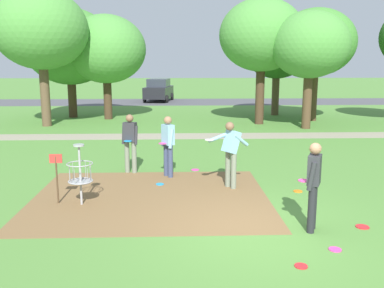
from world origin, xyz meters
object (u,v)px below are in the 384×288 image
at_px(disc_golf_basket, 78,172).
at_px(frisbee_scattered_a, 160,184).
at_px(frisbee_far_left, 362,227).
at_px(frisbee_scattered_b, 301,266).
at_px(tree_far_center, 277,50).
at_px(frisbee_mid_grass, 335,249).
at_px(tree_far_right, 70,47).
at_px(frisbee_near_basket, 298,191).
at_px(tree_far_left, 310,45).
at_px(player_foreground_watching, 231,150).
at_px(tree_mid_right, 262,36).
at_px(player_waiting_left, 314,182).
at_px(parked_car_leftmost, 159,90).
at_px(player_throwing, 130,140).
at_px(frisbee_by_tee, 195,170).
at_px(tree_mid_left, 106,49).
at_px(tree_mid_center, 41,30).
at_px(tree_near_right, 316,43).
at_px(player_waiting_right, 168,143).

xyz_separation_m(disc_golf_basket, frisbee_scattered_a, (1.77, 1.51, -0.74)).
relative_size(frisbee_far_left, frisbee_scattered_b, 1.24).
height_order(disc_golf_basket, tree_far_center, tree_far_center).
distance_m(frisbee_mid_grass, frisbee_scattered_a, 5.15).
xyz_separation_m(tree_far_center, tree_far_right, (-12.06, -0.64, 0.17)).
xyz_separation_m(frisbee_near_basket, tree_far_left, (3.27, 10.15, 3.95)).
bearing_deg(player_foreground_watching, tree_mid_right, 75.45).
relative_size(player_waiting_left, frisbee_scattered_a, 8.26).
xyz_separation_m(player_waiting_left, frisbee_near_basket, (0.45, 2.45, -0.96)).
height_order(disc_golf_basket, parked_car_leftmost, parked_car_leftmost).
bearing_deg(parked_car_leftmost, tree_far_right, -114.16).
bearing_deg(tree_far_center, parked_car_leftmost, 127.84).
height_order(frisbee_near_basket, frisbee_mid_grass, same).
xyz_separation_m(player_waiting_left, frisbee_mid_grass, (0.15, -0.87, -0.96)).
distance_m(player_throwing, frisbee_scattered_b, 6.84).
xyz_separation_m(player_waiting_left, tree_far_left, (3.73, 12.60, 2.99)).
height_order(frisbee_by_tee, tree_mid_left, tree_mid_left).
bearing_deg(tree_mid_center, frisbee_scattered_a, -60.21).
relative_size(frisbee_mid_grass, tree_far_center, 0.04).
bearing_deg(disc_golf_basket, frisbee_scattered_b, -36.88).
relative_size(tree_near_right, tree_mid_left, 1.04).
distance_m(player_waiting_right, tree_near_right, 14.12).
height_order(disc_golf_basket, player_throwing, player_throwing).
bearing_deg(tree_near_right, player_foreground_watching, -116.01).
xyz_separation_m(disc_golf_basket, player_waiting_left, (4.78, -1.68, 0.21)).
distance_m(frisbee_mid_grass, frisbee_far_left, 1.34).
distance_m(frisbee_scattered_a, tree_far_center, 16.55).
relative_size(tree_mid_left, tree_far_center, 1.03).
bearing_deg(tree_mid_right, tree_far_right, 163.46).
xyz_separation_m(player_waiting_right, frisbee_by_tee, (0.79, 0.68, -0.96)).
relative_size(frisbee_by_tee, frisbee_scattered_b, 1.14).
distance_m(frisbee_far_left, tree_mid_right, 14.82).
relative_size(player_waiting_right, frisbee_near_basket, 7.67).
bearing_deg(frisbee_scattered_a, player_waiting_left, -46.68).
bearing_deg(frisbee_by_tee, tree_far_right, 117.61).
distance_m(player_throwing, frisbee_near_basket, 4.90).
height_order(disc_golf_basket, frisbee_mid_grass, disc_golf_basket).
distance_m(disc_golf_basket, tree_mid_center, 13.53).
relative_size(tree_near_right, tree_mid_center, 0.90).
bearing_deg(tree_far_left, tree_mid_right, 140.59).
height_order(disc_golf_basket, frisbee_near_basket, disc_golf_basket).
xyz_separation_m(player_waiting_left, tree_mid_left, (-6.44, 16.45, 2.90)).
xyz_separation_m(player_foreground_watching, tree_far_center, (4.63, 15.08, 2.88)).
distance_m(frisbee_mid_grass, tree_mid_center, 18.04).
bearing_deg(tree_near_right, tree_mid_left, 174.60).
xyz_separation_m(tree_far_left, tree_far_right, (-12.35, 4.70, 0.08)).
relative_size(frisbee_scattered_b, tree_far_left, 0.04).
height_order(tree_mid_right, tree_far_center, tree_mid_right).
height_order(player_waiting_right, tree_far_right, tree_far_right).
bearing_deg(tree_far_right, frisbee_near_basket, -58.58).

